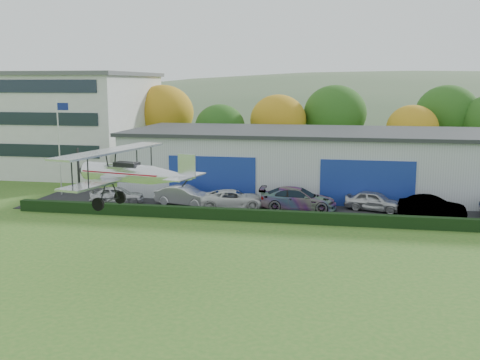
% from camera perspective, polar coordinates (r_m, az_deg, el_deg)
% --- Properties ---
extents(ground, '(300.00, 300.00, 0.00)m').
position_cam_1_polar(ground, '(22.86, 1.22, -14.17)').
color(ground, '#316620').
rests_on(ground, ground).
extents(apron, '(48.00, 9.00, 0.05)m').
position_cam_1_polar(apron, '(42.61, 10.01, -2.90)').
color(apron, black).
rests_on(apron, ground).
extents(hedge, '(46.00, 0.60, 0.80)m').
position_cam_1_polar(hedge, '(37.85, 9.90, -3.92)').
color(hedge, black).
rests_on(hedge, ground).
extents(hangar, '(40.60, 12.60, 5.30)m').
position_cam_1_polar(hangar, '(49.04, 12.59, 1.80)').
color(hangar, '#B2B7BC').
rests_on(hangar, ground).
extents(office_block, '(20.60, 15.60, 10.40)m').
position_cam_1_polar(office_block, '(64.02, -18.66, 5.65)').
color(office_block, silver).
rests_on(office_block, ground).
extents(flagpole, '(1.05, 0.10, 8.00)m').
position_cam_1_polar(flagpole, '(48.80, -17.80, 4.04)').
color(flagpole, silver).
rests_on(flagpole, ground).
extents(tree_belt, '(75.70, 13.22, 10.12)m').
position_cam_1_polar(tree_belt, '(61.38, 8.49, 6.26)').
color(tree_belt, '#3D2614').
rests_on(tree_belt, ground).
extents(distant_hills, '(430.00, 196.00, 56.00)m').
position_cam_1_polar(distant_hills, '(162.33, 8.05, 1.80)').
color(distant_hills, '#4C6642').
rests_on(distant_hills, ground).
extents(car_0, '(4.38, 2.63, 1.40)m').
position_cam_1_polar(car_0, '(44.49, -12.38, -1.49)').
color(car_0, silver).
rests_on(car_0, apron).
extents(car_1, '(4.83, 2.62, 1.51)m').
position_cam_1_polar(car_1, '(43.17, -5.66, -1.58)').
color(car_1, silver).
rests_on(car_1, apron).
extents(car_2, '(5.26, 3.22, 1.36)m').
position_cam_1_polar(car_2, '(42.04, -0.68, -1.94)').
color(car_2, silver).
rests_on(car_2, apron).
extents(car_3, '(5.69, 2.43, 1.63)m').
position_cam_1_polar(car_3, '(41.73, 5.89, -1.89)').
color(car_3, gray).
rests_on(car_3, apron).
extents(car_4, '(4.55, 2.90, 1.44)m').
position_cam_1_polar(car_4, '(42.32, 13.48, -2.08)').
color(car_4, silver).
rests_on(car_4, apron).
extents(car_5, '(4.71, 2.13, 1.50)m').
position_cam_1_polar(car_5, '(41.27, 18.89, -2.60)').
color(car_5, gray).
rests_on(car_5, apron).
extents(biplane, '(6.62, 7.54, 2.81)m').
position_cam_1_polar(biplane, '(27.07, -11.26, 0.85)').
color(biplane, silver).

